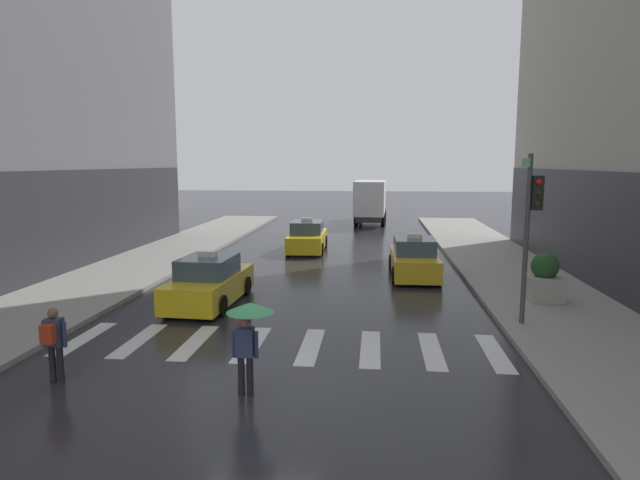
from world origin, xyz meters
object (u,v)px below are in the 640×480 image
at_px(taxi_third, 307,238).
at_px(planter_near_corner, 544,279).
at_px(traffic_light_pole, 531,215).
at_px(pedestrian_with_backpack, 54,339).
at_px(taxi_second, 414,259).
at_px(pedestrian_with_umbrella, 248,323).
at_px(box_truck, 371,200).
at_px(taxi_lead, 209,283).

xyz_separation_m(taxi_third, planter_near_corner, (9.24, -10.02, 0.15)).
relative_size(traffic_light_pole, taxi_third, 1.05).
bearing_deg(pedestrian_with_backpack, traffic_light_pole, 24.33).
bearing_deg(planter_near_corner, pedestrian_with_backpack, -147.87).
relative_size(taxi_second, pedestrian_with_umbrella, 2.35).
bearing_deg(pedestrian_with_umbrella, taxi_second, 71.06).
bearing_deg(pedestrian_with_backpack, box_truck, 78.36).
bearing_deg(traffic_light_pole, pedestrian_with_umbrella, -142.67).
relative_size(taxi_second, pedestrian_with_backpack, 2.77).
relative_size(traffic_light_pole, taxi_lead, 1.04).
height_order(taxi_second, pedestrian_with_umbrella, pedestrian_with_umbrella).
relative_size(taxi_lead, box_truck, 0.61).
relative_size(taxi_second, taxi_third, 1.00).
relative_size(traffic_light_pole, taxi_second, 1.05).
bearing_deg(box_truck, pedestrian_with_backpack, -101.64).
height_order(taxi_lead, taxi_third, same).
distance_m(taxi_second, taxi_third, 7.94).
xyz_separation_m(box_truck, planter_near_corner, (6.01, -23.37, -0.98)).
distance_m(taxi_second, pedestrian_with_backpack, 14.54).
bearing_deg(taxi_lead, traffic_light_pole, -9.72).
distance_m(traffic_light_pole, taxi_third, 15.26).
height_order(taxi_third, box_truck, box_truck).
bearing_deg(box_truck, taxi_third, -103.60).
bearing_deg(traffic_light_pole, taxi_third, 121.74).
height_order(taxi_lead, taxi_second, same).
xyz_separation_m(taxi_second, box_truck, (-1.99, 19.33, 1.13)).
relative_size(taxi_third, pedestrian_with_backpack, 2.77).
bearing_deg(pedestrian_with_backpack, planter_near_corner, 32.13).
relative_size(box_truck, pedestrian_with_backpack, 4.62).
xyz_separation_m(traffic_light_pole, pedestrian_with_backpack, (-11.11, -5.02, -2.29)).
distance_m(taxi_lead, planter_near_corner, 11.19).
bearing_deg(box_truck, pedestrian_with_umbrella, -93.89).
bearing_deg(box_truck, traffic_light_pole, -79.83).
distance_m(taxi_lead, pedestrian_with_umbrella, 7.55).
bearing_deg(taxi_lead, taxi_second, 35.86).
distance_m(box_truck, pedestrian_with_backpack, 31.84).
bearing_deg(taxi_third, traffic_light_pole, -58.26).
height_order(pedestrian_with_umbrella, planter_near_corner, pedestrian_with_umbrella).
height_order(traffic_light_pole, taxi_third, traffic_light_pole).
distance_m(box_truck, planter_near_corner, 24.15).
height_order(taxi_third, pedestrian_with_umbrella, pedestrian_with_umbrella).
xyz_separation_m(taxi_lead, box_truck, (5.12, 24.47, 1.13)).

